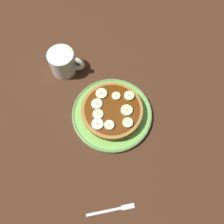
{
  "coord_description": "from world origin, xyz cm",
  "views": [
    {
      "loc": [
        4.12,
        -27.89,
        66.67
      ],
      "look_at": [
        0.0,
        0.0,
        2.21
      ],
      "focal_mm": 37.31,
      "sensor_mm": 36.0,
      "label": 1
    }
  ],
  "objects_px": {
    "pancake_stack": "(112,112)",
    "banana_slice_5": "(129,96)",
    "plate": "(112,114)",
    "banana_slice_1": "(101,94)",
    "banana_slice_3": "(110,125)",
    "banana_slice_0": "(127,110)",
    "banana_slice_8": "(98,124)",
    "coffee_mug": "(64,62)",
    "banana_slice_6": "(116,96)",
    "banana_slice_4": "(97,104)",
    "fork": "(114,210)",
    "banana_slice_2": "(98,114)",
    "banana_slice_7": "(128,123)"
  },
  "relations": [
    {
      "from": "pancake_stack",
      "to": "banana_slice_5",
      "type": "bearing_deg",
      "value": 48.61
    },
    {
      "from": "plate",
      "to": "banana_slice_1",
      "type": "xyz_separation_m",
      "value": [
        -0.04,
        0.04,
        0.04
      ]
    },
    {
      "from": "banana_slice_3",
      "to": "banana_slice_0",
      "type": "bearing_deg",
      "value": 51.77
    },
    {
      "from": "banana_slice_0",
      "to": "banana_slice_8",
      "type": "xyz_separation_m",
      "value": [
        -0.08,
        -0.06,
        -0.0
      ]
    },
    {
      "from": "plate",
      "to": "coffee_mug",
      "type": "distance_m",
      "value": 0.23
    },
    {
      "from": "banana_slice_6",
      "to": "pancake_stack",
      "type": "bearing_deg",
      "value": -96.87
    },
    {
      "from": "banana_slice_0",
      "to": "banana_slice_4",
      "type": "height_order",
      "value": "banana_slice_0"
    },
    {
      "from": "coffee_mug",
      "to": "fork",
      "type": "bearing_deg",
      "value": -61.48
    },
    {
      "from": "banana_slice_5",
      "to": "banana_slice_0",
      "type": "bearing_deg",
      "value": -91.89
    },
    {
      "from": "plate",
      "to": "banana_slice_1",
      "type": "height_order",
      "value": "banana_slice_1"
    },
    {
      "from": "coffee_mug",
      "to": "banana_slice_3",
      "type": "bearing_deg",
      "value": -47.27
    },
    {
      "from": "plate",
      "to": "banana_slice_4",
      "type": "relative_size",
      "value": 7.45
    },
    {
      "from": "banana_slice_8",
      "to": "banana_slice_5",
      "type": "bearing_deg",
      "value": 52.71
    },
    {
      "from": "banana_slice_2",
      "to": "banana_slice_3",
      "type": "xyz_separation_m",
      "value": [
        0.04,
        -0.03,
        0.0
      ]
    },
    {
      "from": "coffee_mug",
      "to": "fork",
      "type": "distance_m",
      "value": 0.47
    },
    {
      "from": "pancake_stack",
      "to": "banana_slice_3",
      "type": "distance_m",
      "value": 0.05
    },
    {
      "from": "banana_slice_6",
      "to": "banana_slice_1",
      "type": "bearing_deg",
      "value": 177.93
    },
    {
      "from": "banana_slice_0",
      "to": "fork",
      "type": "height_order",
      "value": "banana_slice_0"
    },
    {
      "from": "banana_slice_0",
      "to": "banana_slice_4",
      "type": "bearing_deg",
      "value": 175.11
    },
    {
      "from": "plate",
      "to": "banana_slice_2",
      "type": "relative_size",
      "value": 7.86
    },
    {
      "from": "banana_slice_0",
      "to": "banana_slice_1",
      "type": "xyz_separation_m",
      "value": [
        -0.08,
        0.04,
        0.0
      ]
    },
    {
      "from": "banana_slice_4",
      "to": "coffee_mug",
      "type": "height_order",
      "value": "coffee_mug"
    },
    {
      "from": "pancake_stack",
      "to": "fork",
      "type": "bearing_deg",
      "value": -80.89
    },
    {
      "from": "banana_slice_6",
      "to": "coffee_mug",
      "type": "xyz_separation_m",
      "value": [
        -0.19,
        0.1,
        -0.01
      ]
    },
    {
      "from": "banana_slice_2",
      "to": "banana_slice_8",
      "type": "bearing_deg",
      "value": -82.46
    },
    {
      "from": "pancake_stack",
      "to": "banana_slice_1",
      "type": "distance_m",
      "value": 0.06
    },
    {
      "from": "banana_slice_4",
      "to": "banana_slice_3",
      "type": "bearing_deg",
      "value": -52.21
    },
    {
      "from": "banana_slice_0",
      "to": "plate",
      "type": "bearing_deg",
      "value": -179.09
    },
    {
      "from": "pancake_stack",
      "to": "banana_slice_3",
      "type": "xyz_separation_m",
      "value": [
        -0.0,
        -0.05,
        0.02
      ]
    },
    {
      "from": "plate",
      "to": "banana_slice_1",
      "type": "distance_m",
      "value": 0.07
    },
    {
      "from": "banana_slice_6",
      "to": "coffee_mug",
      "type": "relative_size",
      "value": 0.23
    },
    {
      "from": "plate",
      "to": "banana_slice_2",
      "type": "height_order",
      "value": "banana_slice_2"
    },
    {
      "from": "banana_slice_2",
      "to": "fork",
      "type": "bearing_deg",
      "value": -71.6
    },
    {
      "from": "pancake_stack",
      "to": "plate",
      "type": "bearing_deg",
      "value": 122.99
    },
    {
      "from": "banana_slice_6",
      "to": "banana_slice_8",
      "type": "relative_size",
      "value": 0.76
    },
    {
      "from": "plate",
      "to": "banana_slice_3",
      "type": "height_order",
      "value": "banana_slice_3"
    },
    {
      "from": "banana_slice_4",
      "to": "banana_slice_8",
      "type": "xyz_separation_m",
      "value": [
        0.01,
        -0.06,
        0.0
      ]
    },
    {
      "from": "banana_slice_1",
      "to": "banana_slice_4",
      "type": "distance_m",
      "value": 0.04
    },
    {
      "from": "banana_slice_1",
      "to": "coffee_mug",
      "type": "relative_size",
      "value": 0.3
    },
    {
      "from": "banana_slice_4",
      "to": "banana_slice_6",
      "type": "relative_size",
      "value": 1.27
    },
    {
      "from": "banana_slice_0",
      "to": "banana_slice_8",
      "type": "relative_size",
      "value": 1.0
    },
    {
      "from": "banana_slice_4",
      "to": "banana_slice_5",
      "type": "distance_m",
      "value": 0.1
    },
    {
      "from": "banana_slice_7",
      "to": "fork",
      "type": "distance_m",
      "value": 0.24
    },
    {
      "from": "banana_slice_7",
      "to": "banana_slice_5",
      "type": "bearing_deg",
      "value": 93.98
    },
    {
      "from": "coffee_mug",
      "to": "pancake_stack",
      "type": "bearing_deg",
      "value": -38.63
    },
    {
      "from": "banana_slice_0",
      "to": "banana_slice_2",
      "type": "xyz_separation_m",
      "value": [
        -0.08,
        -0.02,
        -0.0
      ]
    },
    {
      "from": "plate",
      "to": "banana_slice_6",
      "type": "relative_size",
      "value": 9.43
    },
    {
      "from": "banana_slice_7",
      "to": "pancake_stack",
      "type": "bearing_deg",
      "value": 143.43
    },
    {
      "from": "banana_slice_0",
      "to": "coffee_mug",
      "type": "bearing_deg",
      "value": 147.45
    },
    {
      "from": "banana_slice_4",
      "to": "fork",
      "type": "relative_size",
      "value": 0.26
    }
  ]
}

